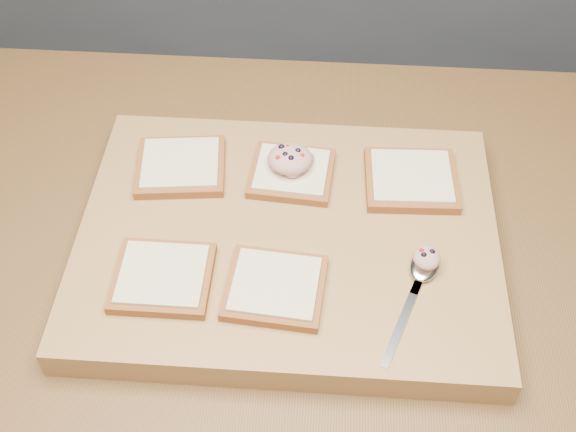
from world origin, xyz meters
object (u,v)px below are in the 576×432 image
tuna_salad_dollop (290,159)px  spoon (422,273)px  cutting_board (288,240)px  bread_far_center (292,173)px

tuna_salad_dollop → spoon: 0.24m
spoon → cutting_board: bearing=159.8°
cutting_board → tuna_salad_dollop: tuna_salad_dollop is taller
cutting_board → tuna_salad_dollop: size_ratio=8.83×
cutting_board → bread_far_center: bread_far_center is taller
tuna_salad_dollop → bread_far_center: bearing=-59.8°
bread_far_center → tuna_salad_dollop: (-0.00, 0.00, 0.02)m
cutting_board → spoon: (0.17, -0.06, 0.03)m
cutting_board → spoon: 0.18m
cutting_board → tuna_salad_dollop: (-0.00, 0.10, 0.05)m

